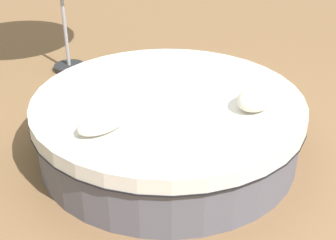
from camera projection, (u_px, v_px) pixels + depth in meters
The scene contains 4 objects.
ground_plane at pixel (168, 151), 4.89m from camera, with size 16.00×16.00×0.00m, color olive.
round_bed at pixel (168, 125), 4.73m from camera, with size 2.71×2.71×0.63m.
throw_pillow_0 at pixel (103, 122), 4.01m from camera, with size 0.53×0.28×0.15m, color silver.
throw_pillow_1 at pixel (257, 98), 4.33m from camera, with size 0.47×0.31×0.22m, color beige.
Camera 1 is at (-2.96, -2.83, 2.69)m, focal length 49.64 mm.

